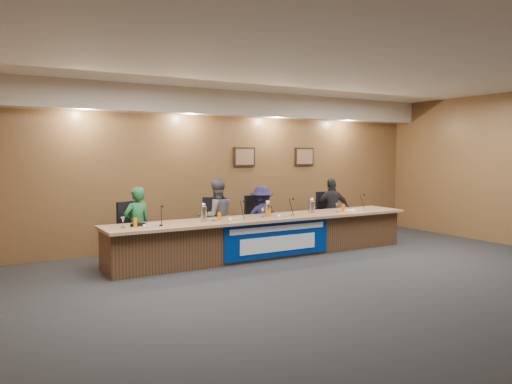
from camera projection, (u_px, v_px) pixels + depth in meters
floor at (352, 285)px, 7.34m from camera, size 10.00×10.00×0.00m
ceiling at (355, 64)px, 7.09m from camera, size 10.00×8.00×0.04m
wall_back at (227, 169)px, 10.65m from camera, size 10.00×0.04×3.20m
soffit at (233, 104)px, 10.33m from camera, size 10.00×0.50×0.50m
dais_body at (266, 237)px, 9.37m from camera, size 6.00×0.80×0.70m
dais_top at (268, 218)px, 9.30m from camera, size 6.10×0.95×0.05m
banner at (278, 239)px, 9.01m from camera, size 2.20×0.02×0.65m
banner_text_upper at (279, 228)px, 8.98m from camera, size 2.00×0.01×0.10m
banner_text_lower at (279, 244)px, 9.01m from camera, size 1.60×0.01×0.28m
wall_photo_left at (244, 157)px, 10.81m from camera, size 0.52×0.04×0.42m
wall_photo_right at (304, 157)px, 11.61m from camera, size 0.52×0.04×0.42m
panelist_a at (137, 225)px, 8.68m from camera, size 0.55×0.42×1.35m
panelist_b at (216, 217)px, 9.45m from camera, size 0.74×0.60×1.45m
panelist_c at (262, 218)px, 9.97m from camera, size 0.93×0.71×1.28m
panelist_d at (332, 210)px, 10.87m from camera, size 0.88×0.62×1.38m
office_chair_a at (136, 236)px, 8.78m from camera, size 0.63×0.63×0.08m
office_chair_b at (214, 229)px, 9.56m from camera, size 0.62×0.62×0.08m
office_chair_c at (259, 225)px, 10.07m from camera, size 0.51×0.51×0.08m
office_chair_d at (329, 219)px, 10.97m from camera, size 0.57×0.57×0.08m
nameplate_a at (152, 225)px, 7.92m from camera, size 0.24×0.08×0.10m
microphone_a at (161, 225)px, 8.11m from camera, size 0.07×0.07×0.02m
juice_glass_a at (135, 223)px, 7.96m from camera, size 0.06×0.06×0.15m
water_glass_a at (123, 222)px, 7.89m from camera, size 0.08×0.08×0.18m
nameplate_b at (237, 218)px, 8.71m from camera, size 0.24×0.08×0.10m
microphone_b at (241, 219)px, 8.93m from camera, size 0.07×0.07×0.02m
juice_glass_b at (219, 216)px, 8.74m from camera, size 0.06×0.06×0.15m
water_glass_b at (213, 216)px, 8.70m from camera, size 0.08×0.08×0.18m
nameplate_c at (286, 215)px, 9.17m from camera, size 0.24×0.08×0.10m
microphone_c at (290, 215)px, 9.41m from camera, size 0.07×0.07×0.02m
juice_glass_c at (269, 213)px, 9.27m from camera, size 0.06×0.06×0.15m
water_glass_c at (263, 212)px, 9.20m from camera, size 0.08×0.08×0.18m
nameplate_d at (359, 209)px, 10.12m from camera, size 0.24×0.08×0.10m
microphone_d at (361, 210)px, 10.32m from camera, size 0.07×0.07×0.02m
juice_glass_d at (343, 208)px, 10.15m from camera, size 0.06×0.06×0.15m
water_glass_d at (337, 207)px, 10.04m from camera, size 0.08×0.08×0.18m
carafe_left at (203, 214)px, 8.63m from camera, size 0.11×0.11×0.26m
carafe_mid at (268, 210)px, 9.39m from camera, size 0.12×0.12×0.23m
carafe_right at (312, 207)px, 9.87m from camera, size 0.13×0.13×0.23m
speakerphone at (137, 224)px, 8.12m from camera, size 0.32×0.32×0.05m
paper_stack at (352, 211)px, 10.24m from camera, size 0.26×0.33×0.01m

